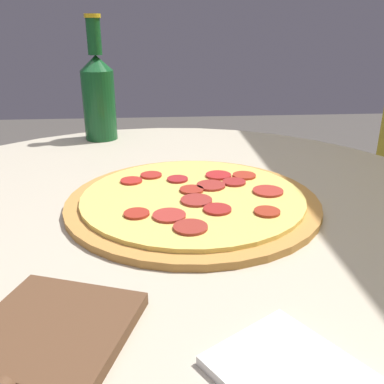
{
  "coord_description": "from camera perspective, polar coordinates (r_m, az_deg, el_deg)",
  "views": [
    {
      "loc": [
        0.56,
        0.0,
        0.95
      ],
      "look_at": [
        0.0,
        0.05,
        0.72
      ],
      "focal_mm": 40.0,
      "sensor_mm": 36.0,
      "label": 1
    }
  ],
  "objects": [
    {
      "name": "pizza",
      "position": [
        0.61,
        0.06,
        -1.06
      ],
      "size": [
        0.36,
        0.36,
        0.02
      ],
      "color": "#B77F3D",
      "rests_on": "table"
    },
    {
      "name": "beer_bottle",
      "position": [
        0.97,
        -12.43,
        12.69
      ],
      "size": [
        0.07,
        0.07,
        0.26
      ],
      "color": "#144C23",
      "rests_on": "table"
    },
    {
      "name": "pizza_paddle",
      "position": [
        0.37,
        -20.72,
        -19.68
      ],
      "size": [
        0.25,
        0.16,
        0.02
      ],
      "rotation": [
        0.0,
        0.0,
        -0.33
      ],
      "color": "brown",
      "rests_on": "table"
    },
    {
      "name": "table",
      "position": [
        0.68,
        -3.96,
        -13.5
      ],
      "size": [
        0.97,
        0.97,
        0.7
      ],
      "color": "#B2A893",
      "rests_on": "ground_plane"
    }
  ]
}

